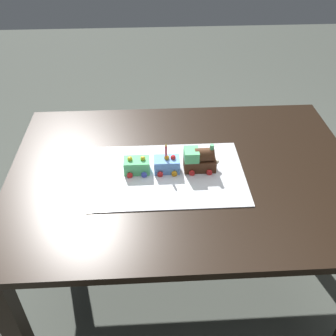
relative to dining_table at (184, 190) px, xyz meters
The scene contains 7 objects.
ground_plane 0.63m from the dining_table, ahead, with size 8.00×8.00×0.00m, color #474C44.
dining_table is the anchor object (origin of this frame).
cake_board 0.13m from the dining_table, 20.38° to the left, with size 0.60×0.40×0.00m, color silver.
cake_locomotive 0.17m from the dining_table, behind, with size 0.14×0.08×0.12m.
cake_car_flatbed_sky_blue 0.16m from the dining_table, ahead, with size 0.10×0.08×0.07m.
cake_car_caboose_mint_green 0.23m from the dining_table, ahead, with size 0.10×0.08×0.07m.
birthday_candle 0.22m from the dining_table, ahead, with size 0.01×0.01×0.06m.
Camera 1 is at (0.13, 1.19, 1.70)m, focal length 41.04 mm.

